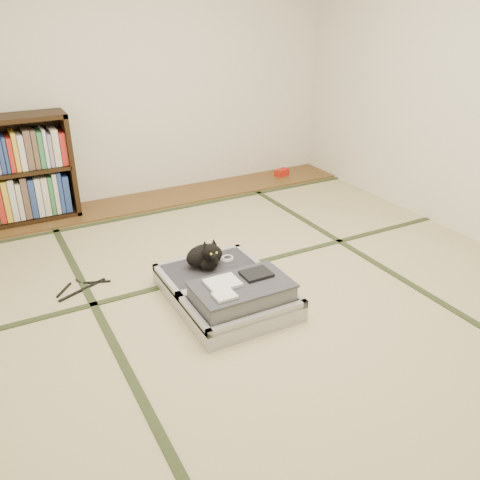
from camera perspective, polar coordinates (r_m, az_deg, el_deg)
name	(u,v)px	position (r m, az deg, el deg)	size (l,w,h in m)	color
floor	(258,295)	(3.42, 2.06, -6.19)	(4.50, 4.50, 0.00)	#CAB686
wood_strip	(156,200)	(5.06, -9.43, 4.49)	(4.00, 0.50, 0.02)	brown
red_item	(282,172)	(5.69, 4.70, 7.58)	(0.15, 0.09, 0.07)	#B71B0E
room_shell	(262,66)	(2.93, 2.53, 18.97)	(4.50, 4.50, 4.50)	white
tatami_borders	(225,264)	(3.79, -1.70, -2.69)	(4.00, 4.50, 0.01)	#2D381E
suitcase	(228,291)	(3.28, -1.32, -5.77)	(0.67, 0.90, 0.26)	#ADACB1
cat	(206,256)	(3.44, -3.83, -1.80)	(0.30, 0.30, 0.24)	black
cable_coil	(227,258)	(3.58, -1.46, -2.06)	(0.09, 0.09, 0.02)	white
hanger	(82,288)	(3.65, -17.37, -5.13)	(0.38, 0.25, 0.01)	black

